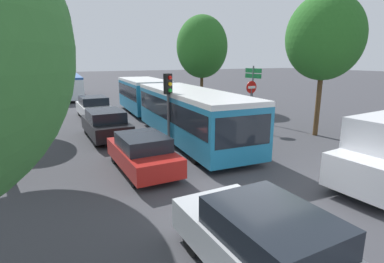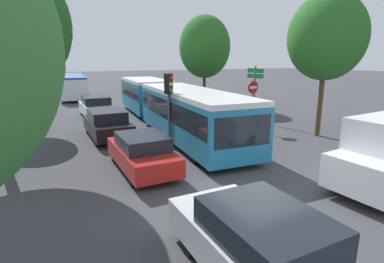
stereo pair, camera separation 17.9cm
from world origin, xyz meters
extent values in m
plane|color=#3D3D42|center=(0.00, 0.00, 0.00)|extent=(200.00, 200.00, 0.00)
cube|color=teal|center=(1.48, 7.15, 1.31)|extent=(3.32, 9.77, 2.07)
cube|color=black|center=(1.48, 7.15, 1.69)|extent=(3.31, 9.39, 0.91)
cube|color=silver|center=(1.48, 7.15, 2.45)|extent=(3.32, 9.77, 0.20)
cube|color=teal|center=(2.19, 16.22, 1.31)|extent=(3.08, 6.75, 2.07)
cube|color=black|center=(2.19, 16.22, 1.69)|extent=(3.08, 6.49, 0.91)
cube|color=silver|center=(2.19, 16.22, 2.45)|extent=(3.08, 6.75, 0.20)
cylinder|color=black|center=(1.89, 12.44, 1.31)|extent=(1.98, 1.16, 1.91)
cube|color=black|center=(1.11, 2.41, 1.56)|extent=(2.27, 0.28, 1.11)
cylinder|color=black|center=(2.32, 4.01, 0.51)|extent=(0.38, 1.03, 1.01)
cylinder|color=black|center=(0.16, 4.18, 0.51)|extent=(0.38, 1.03, 1.01)
cylinder|color=black|center=(2.80, 10.13, 0.51)|extent=(0.38, 1.03, 1.01)
cylinder|color=black|center=(0.64, 10.30, 0.51)|extent=(0.38, 1.03, 1.01)
cylinder|color=black|center=(3.26, 16.14, 0.51)|extent=(0.38, 1.03, 1.01)
cylinder|color=black|center=(1.11, 16.30, 0.51)|extent=(0.38, 1.03, 1.01)
cube|color=silver|center=(-1.88, 29.05, 1.21)|extent=(3.22, 11.08, 1.90)
cube|color=black|center=(-1.88, 29.05, 1.55)|extent=(3.20, 10.54, 0.80)
cube|color=#234C93|center=(-1.88, 29.05, 2.26)|extent=(3.22, 11.08, 0.19)
cylinder|color=black|center=(-2.63, 32.73, 0.48)|extent=(0.35, 0.97, 0.95)
cylinder|color=black|center=(-0.60, 32.58, 0.48)|extent=(0.35, 0.97, 0.95)
cylinder|color=black|center=(-3.14, 25.86, 0.48)|extent=(0.35, 0.97, 0.95)
cylinder|color=black|center=(-1.11, 25.71, 0.48)|extent=(0.35, 0.97, 0.95)
cube|color=#B7BABF|center=(-1.83, -2.20, 0.61)|extent=(1.81, 4.27, 0.69)
cube|color=black|center=(-1.83, -2.30, 1.22)|extent=(1.67, 2.24, 0.53)
cylinder|color=black|center=(-2.59, -0.83, 0.33)|extent=(0.22, 0.65, 0.65)
cylinder|color=black|center=(-1.07, -0.83, 0.33)|extent=(0.22, 0.65, 0.65)
cube|color=#B21E19|center=(-1.96, 4.33, 0.57)|extent=(1.68, 3.96, 0.64)
cube|color=black|center=(-1.96, 4.24, 1.13)|extent=(1.55, 2.08, 0.49)
cylinder|color=black|center=(-2.67, 5.60, 0.30)|extent=(0.21, 0.60, 0.60)
cylinder|color=black|center=(-1.26, 5.60, 0.30)|extent=(0.21, 0.60, 0.60)
cylinder|color=black|center=(-2.67, 3.06, 0.30)|extent=(0.21, 0.60, 0.60)
cylinder|color=black|center=(-1.26, 3.06, 0.30)|extent=(0.21, 0.60, 0.60)
cube|color=black|center=(-2.13, 9.69, 0.61)|extent=(1.81, 4.27, 0.69)
cube|color=black|center=(-2.13, 9.59, 1.22)|extent=(1.66, 2.24, 0.53)
cylinder|color=black|center=(-2.89, 11.05, 0.33)|extent=(0.22, 0.65, 0.65)
cylinder|color=black|center=(-1.37, 11.05, 0.33)|extent=(0.22, 0.65, 0.65)
cylinder|color=black|center=(-2.89, 8.32, 0.33)|extent=(0.22, 0.65, 0.65)
cylinder|color=black|center=(-1.37, 8.32, 0.33)|extent=(0.22, 0.65, 0.65)
cube|color=white|center=(-1.66, 15.76, 0.62)|extent=(1.83, 4.32, 0.70)
cube|color=black|center=(-1.66, 15.66, 1.23)|extent=(1.69, 2.26, 0.53)
cylinder|color=black|center=(-2.43, 17.14, 0.33)|extent=(0.23, 0.66, 0.66)
cylinder|color=black|center=(-0.89, 17.14, 0.33)|extent=(0.23, 0.66, 0.66)
cylinder|color=black|center=(-2.43, 14.38, 0.33)|extent=(0.23, 0.66, 0.66)
cylinder|color=black|center=(-0.89, 14.38, 0.33)|extent=(0.23, 0.66, 0.66)
cube|color=silver|center=(2.61, -1.02, 0.84)|extent=(1.03, 1.96, 1.00)
cylinder|color=black|center=(2.95, -0.16, 0.36)|extent=(0.73, 0.29, 0.72)
cylinder|color=#56595E|center=(0.07, 6.58, 1.70)|extent=(0.12, 0.12, 3.40)
cube|color=black|center=(0.07, 6.58, 2.95)|extent=(0.37, 0.31, 0.90)
sphere|color=red|center=(0.11, 6.44, 3.23)|extent=(0.18, 0.18, 0.18)
sphere|color=#EAAD14|center=(0.11, 6.44, 2.95)|extent=(0.18, 0.18, 0.18)
sphere|color=green|center=(0.11, 6.44, 2.67)|extent=(0.18, 0.18, 0.18)
cylinder|color=#56595E|center=(5.69, 7.74, 1.20)|extent=(0.08, 0.08, 2.40)
cylinder|color=red|center=(5.69, 7.74, 2.47)|extent=(0.70, 0.03, 0.70)
cube|color=white|center=(5.69, 7.72, 2.47)|extent=(0.50, 0.04, 0.14)
cylinder|color=#56595E|center=(7.41, 9.74, 1.80)|extent=(0.10, 0.10, 3.60)
cube|color=#197A38|center=(7.41, 9.74, 3.30)|extent=(0.20, 1.40, 0.28)
cube|color=#197A38|center=(7.41, 9.74, 2.96)|extent=(0.20, 1.40, 0.28)
cylinder|color=#51381E|center=(-6.39, 6.00, 1.64)|extent=(0.35, 0.35, 3.27)
cylinder|color=#51381E|center=(-6.07, 13.07, 1.30)|extent=(0.27, 0.27, 2.59)
ellipsoid|color=#1E561E|center=(-6.07, 13.07, 3.98)|extent=(3.22, 3.22, 3.70)
ellipsoid|color=#3D7F38|center=(-5.57, 12.61, 3.43)|extent=(1.93, 1.93, 2.03)
cylinder|color=#51381E|center=(8.05, 5.07, 1.74)|extent=(0.25, 0.25, 3.48)
ellipsoid|color=#286623|center=(8.05, 5.07, 5.09)|extent=(3.84, 3.84, 4.30)
ellipsoid|color=#3D7F38|center=(8.34, 5.55, 4.45)|extent=(2.30, 2.30, 2.36)
cylinder|color=#51381E|center=(7.84, 17.20, 1.54)|extent=(0.27, 0.27, 3.07)
ellipsoid|color=#286623|center=(7.84, 17.20, 5.03)|extent=(4.33, 4.33, 5.22)
ellipsoid|color=#3D7F38|center=(8.11, 17.36, 4.25)|extent=(2.60, 2.60, 2.87)
camera|label=1|loc=(-5.22, -5.75, 4.02)|focal=28.00mm
camera|label=2|loc=(-5.06, -5.84, 4.02)|focal=28.00mm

